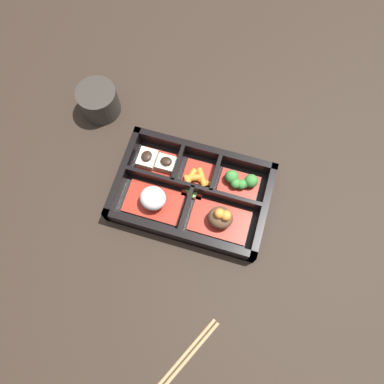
# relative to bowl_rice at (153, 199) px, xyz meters

# --- Properties ---
(ground_plane) EXTENTS (3.00, 3.00, 0.00)m
(ground_plane) POSITION_rel_bowl_rice_xyz_m (-0.07, -0.04, -0.03)
(ground_plane) COLOR black
(bento_base) EXTENTS (0.32, 0.21, 0.01)m
(bento_base) POSITION_rel_bowl_rice_xyz_m (-0.07, -0.04, -0.03)
(bento_base) COLOR black
(bento_base) RESTS_ON ground_plane
(bento_rim) EXTENTS (0.32, 0.21, 0.05)m
(bento_rim) POSITION_rel_bowl_rice_xyz_m (-0.07, -0.04, -0.01)
(bento_rim) COLOR black
(bento_rim) RESTS_ON ground_plane
(bowl_stew) EXTENTS (0.12, 0.07, 0.06)m
(bowl_stew) POSITION_rel_bowl_rice_xyz_m (-0.14, -0.00, 0.00)
(bowl_stew) COLOR maroon
(bowl_stew) RESTS_ON bento_base
(bowl_rice) EXTENTS (0.12, 0.07, 0.05)m
(bowl_rice) POSITION_rel_bowl_rice_xyz_m (0.00, 0.00, 0.00)
(bowl_rice) COLOR maroon
(bowl_rice) RESTS_ON bento_base
(bowl_greens) EXTENTS (0.08, 0.06, 0.03)m
(bowl_greens) POSITION_rel_bowl_rice_xyz_m (-0.16, -0.09, -0.01)
(bowl_greens) COLOR maroon
(bowl_greens) RESTS_ON bento_base
(bowl_carrots) EXTENTS (0.07, 0.06, 0.02)m
(bowl_carrots) POSITION_rel_bowl_rice_xyz_m (-0.07, -0.08, -0.01)
(bowl_carrots) COLOR maroon
(bowl_carrots) RESTS_ON bento_base
(bowl_tofu) EXTENTS (0.08, 0.06, 0.03)m
(bowl_tofu) POSITION_rel_bowl_rice_xyz_m (0.02, -0.09, -0.01)
(bowl_tofu) COLOR maroon
(bowl_tofu) RESTS_ON bento_base
(bowl_pickles) EXTENTS (0.04, 0.03, 0.01)m
(bowl_pickles) POSITION_rel_bowl_rice_xyz_m (-0.07, -0.05, -0.02)
(bowl_pickles) COLOR maroon
(bowl_pickles) RESTS_ON bento_base
(tea_cup) EXTENTS (0.09, 0.09, 0.07)m
(tea_cup) POSITION_rel_bowl_rice_xyz_m (0.19, -0.19, 0.00)
(tea_cup) COLOR #2D2823
(tea_cup) RESTS_ON ground_plane
(chopsticks) EXTENTS (0.11, 0.20, 0.01)m
(chopsticks) POSITION_rel_bowl_rice_xyz_m (-0.14, 0.29, -0.03)
(chopsticks) COLOR #A87F51
(chopsticks) RESTS_ON ground_plane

